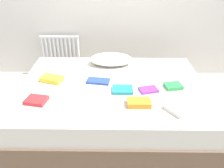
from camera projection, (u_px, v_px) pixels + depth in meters
name	position (u px, v px, depth m)	size (l,w,h in m)	color
ground_plane	(112.00, 122.00, 2.75)	(8.00, 8.00, 0.00)	#9E998E
bed	(112.00, 104.00, 2.63)	(2.00, 1.50, 0.50)	brown
radiator	(61.00, 52.00, 3.62)	(0.58, 0.04, 0.51)	white
pillow	(111.00, 59.00, 2.94)	(0.53, 0.32, 0.14)	white
textbook_blue	(98.00, 81.00, 2.55)	(0.25, 0.13, 0.03)	#2847B7
textbook_yellow	(52.00, 79.00, 2.57)	(0.24, 0.14, 0.05)	yellow
textbook_red	(36.00, 100.00, 2.21)	(0.20, 0.16, 0.04)	red
textbook_green	(173.00, 86.00, 2.45)	(0.17, 0.14, 0.04)	green
textbook_purple	(149.00, 90.00, 2.40)	(0.18, 0.13, 0.02)	purple
textbook_white	(177.00, 109.00, 2.09)	(0.21, 0.16, 0.04)	white
textbook_orange	(139.00, 103.00, 2.16)	(0.22, 0.14, 0.05)	orange
textbook_teal	(123.00, 90.00, 2.39)	(0.21, 0.17, 0.03)	teal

